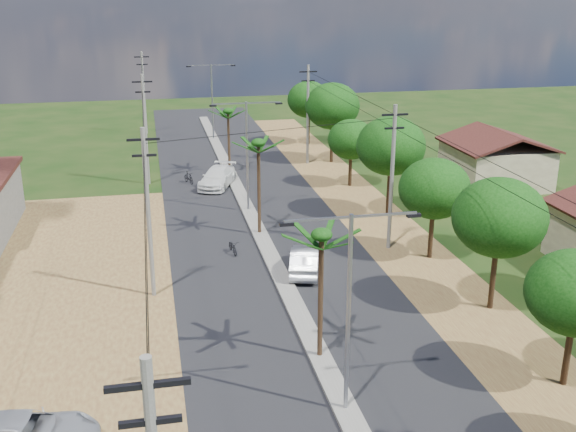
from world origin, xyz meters
name	(u,v)px	position (x,y,z in m)	size (l,w,h in m)	color
ground	(345,411)	(0.00, 0.00, 0.00)	(160.00, 160.00, 0.00)	black
road	(274,263)	(0.00, 15.00, 0.02)	(12.00, 110.00, 0.04)	black
median	(265,244)	(0.00, 18.00, 0.09)	(1.00, 90.00, 0.18)	#605E56
dirt_shoulder_east	(409,252)	(8.50, 15.00, 0.01)	(5.00, 90.00, 0.03)	brown
house_east_far	(496,156)	(21.00, 28.00, 2.39)	(7.60, 7.50, 4.60)	gray
tree_east_c	(499,218)	(9.70, 7.00, 4.86)	(4.60, 4.60, 6.83)	black
tree_east_d	(434,189)	(9.40, 14.00, 4.34)	(4.20, 4.20, 6.13)	black
tree_east_e	(391,146)	(9.60, 22.00, 5.09)	(4.80, 4.80, 7.14)	black
tree_east_f	(351,139)	(9.20, 30.00, 3.89)	(3.80, 3.80, 5.52)	black
tree_east_g	(332,106)	(9.80, 38.00, 5.24)	(5.00, 5.00, 7.38)	black
tree_east_h	(309,100)	(9.50, 46.00, 4.64)	(4.40, 4.40, 6.52)	black
palm_median_near	(322,241)	(0.00, 4.00, 5.54)	(2.00, 2.00, 6.15)	black
palm_median_mid	(258,147)	(0.00, 20.00, 5.90)	(2.00, 2.00, 6.55)	black
palm_median_far	(228,114)	(0.00, 36.00, 5.26)	(2.00, 2.00, 5.85)	black
streetlight_near	(349,298)	(0.00, 0.00, 4.79)	(5.10, 0.18, 8.00)	gray
streetlight_mid	(247,147)	(0.00, 25.00, 4.79)	(5.10, 0.18, 8.00)	gray
streetlight_far	(212,95)	(0.00, 50.00, 4.79)	(5.10, 0.18, 8.00)	gray
utility_pole_w_b	(148,210)	(-7.00, 12.00, 4.76)	(1.60, 0.24, 9.00)	#605E56
utility_pole_w_c	(145,127)	(-7.00, 34.00, 4.76)	(1.60, 0.24, 9.00)	#605E56
utility_pole_w_d	(144,91)	(-7.00, 55.00, 4.76)	(1.60, 0.24, 9.00)	#605E56
utility_pole_e_b	(392,175)	(7.50, 16.00, 4.76)	(1.60, 0.24, 9.00)	#605E56
utility_pole_e_c	(308,112)	(7.50, 38.00, 4.76)	(1.60, 0.24, 9.00)	#605E56
car_silver_mid	(305,261)	(1.50, 13.34, 0.73)	(1.55, 4.46, 1.47)	#A2A5AA
car_white_far	(217,178)	(-1.50, 31.91, 0.77)	(2.17, 5.33, 1.55)	silver
moto_rider_west_a	(233,247)	(-2.14, 17.05, 0.42)	(0.56, 1.61, 0.84)	black
moto_rider_west_b	(189,178)	(-3.74, 33.33, 0.49)	(0.46, 1.64, 0.99)	black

